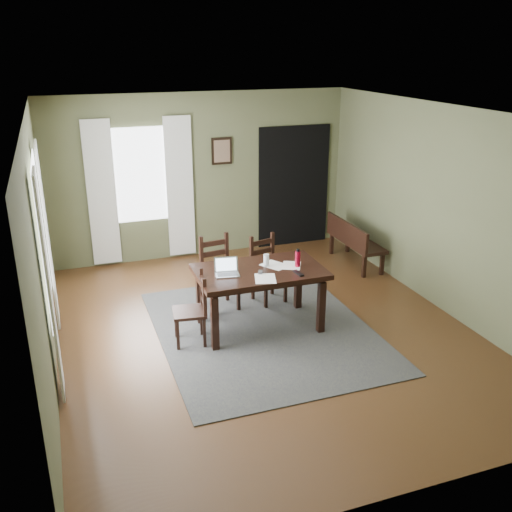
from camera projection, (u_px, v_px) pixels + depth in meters
name	position (u px, v px, depth m)	size (l,w,h in m)	color
ground	(264.00, 331.00, 7.22)	(5.00, 6.00, 0.01)	#492C16
room_shell	(265.00, 192.00, 6.59)	(5.02, 6.02, 2.71)	#585D3C
rug	(264.00, 330.00, 7.22)	(2.60, 3.20, 0.01)	#393939
dining_table	(260.00, 277.00, 7.05)	(1.58, 0.96, 0.79)	black
chair_end	(193.00, 310.00, 6.78)	(0.44, 0.44, 0.89)	black
chair_back_left	(219.00, 274.00, 7.69)	(0.50, 0.50, 1.00)	black
chair_back_right	(267.00, 270.00, 7.91)	(0.49, 0.49, 0.93)	black
bench	(353.00, 239.00, 9.22)	(0.42, 1.30, 0.73)	black
laptop	(227.00, 270.00, 6.86)	(0.32, 0.27, 0.20)	#B7B7BC
computer_mouse	(260.00, 272.00, 6.89)	(0.05, 0.08, 0.03)	#3F3F42
tv_remote	(298.00, 273.00, 6.88)	(0.05, 0.19, 0.02)	black
drinking_glass	(266.00, 260.00, 7.09)	(0.07, 0.07, 0.16)	silver
water_bottle	(298.00, 259.00, 7.07)	(0.09, 0.09, 0.23)	#B40D2B
paper_c	(275.00, 265.00, 7.14)	(0.24, 0.32, 0.00)	white
paper_d	(291.00, 265.00, 7.14)	(0.22, 0.29, 0.00)	white
paper_e	(265.00, 279.00, 6.74)	(0.24, 0.32, 0.00)	white
window_left	(42.00, 238.00, 6.11)	(0.01, 1.30, 1.70)	white
window_back	(140.00, 175.00, 9.02)	(1.00, 0.01, 1.50)	white
curtain_left_near	(49.00, 288.00, 5.49)	(0.03, 0.48, 2.30)	silver
curtain_left_far	(48.00, 237.00, 6.93)	(0.03, 0.48, 2.30)	silver
curtain_back_left	(102.00, 194.00, 8.88)	(0.44, 0.03, 2.30)	silver
curtain_back_right	(180.00, 188.00, 9.27)	(0.44, 0.03, 2.30)	silver
framed_picture	(222.00, 151.00, 9.33)	(0.34, 0.03, 0.44)	black
doorway_back	(294.00, 186.00, 9.99)	(1.30, 0.03, 2.10)	black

